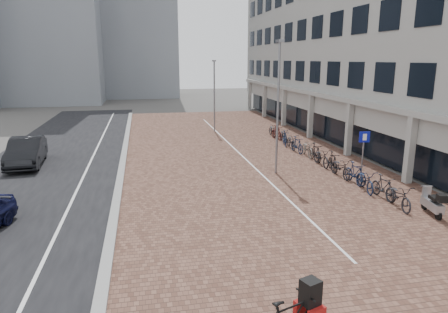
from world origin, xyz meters
TOP-DOWN VIEW (x-y plane):
  - ground at (0.00, 0.00)m, footprint 140.00×140.00m
  - plaza_brick at (2.00, 12.00)m, footprint 14.50×42.00m
  - street_asphalt at (-9.00, 12.00)m, footprint 8.00×50.00m
  - curb at (-5.10, 12.00)m, footprint 0.35×42.00m
  - lane_line at (-7.00, 12.00)m, footprint 0.12×44.00m
  - parking_line at (2.20, 12.00)m, footprint 0.10×30.00m
  - office_building at (12.97, 16.00)m, footprint 8.40×40.00m
  - car_dark at (-10.46, 11.42)m, footprint 2.10×4.97m
  - scooter_front at (7.11, 0.04)m, footprint 0.77×1.60m
  - parking_sign at (6.69, 4.64)m, footprint 0.53×0.12m
  - lamp_near at (3.02, 6.92)m, footprint 0.12×0.12m
  - lamp_far at (2.04, 20.10)m, footprint 0.12×0.12m
  - bike_row at (6.14, 9.05)m, footprint 1.23×18.12m

SIDE VIEW (x-z plane):
  - ground at x=0.00m, z-range 0.00..0.00m
  - street_asphalt at x=-9.00m, z-range -0.01..0.02m
  - plaza_brick at x=2.00m, z-range -0.01..0.03m
  - lane_line at x=-7.00m, z-range 0.02..0.02m
  - parking_line at x=2.20m, z-range 0.03..0.04m
  - curb at x=-5.10m, z-range 0.00..0.14m
  - bike_row at x=6.14m, z-range 0.00..1.05m
  - scooter_front at x=7.11m, z-range 0.00..1.05m
  - car_dark at x=-10.46m, z-range 0.00..1.59m
  - parking_sign at x=6.69m, z-range 0.45..3.00m
  - lamp_far at x=2.04m, z-range 0.00..5.82m
  - lamp_near at x=3.02m, z-range 0.00..6.85m
  - office_building at x=12.97m, z-range 0.94..15.94m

